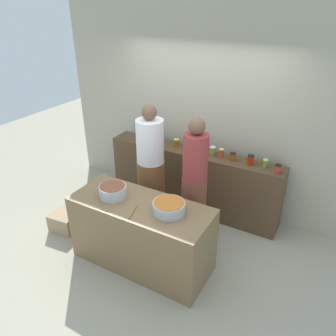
# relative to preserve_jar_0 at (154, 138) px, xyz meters

# --- Properties ---
(ground) EXTENTS (12.00, 12.00, 0.00)m
(ground) POSITION_rel_preserve_jar_0_xyz_m (0.67, -1.10, -1.06)
(ground) COLOR #A29C86
(storefront_wall) EXTENTS (4.80, 0.12, 3.00)m
(storefront_wall) POSITION_rel_preserve_jar_0_xyz_m (0.67, 0.35, 0.44)
(storefront_wall) COLOR #AFA992
(storefront_wall) RESTS_ON ground
(display_shelf) EXTENTS (2.70, 0.36, 0.98)m
(display_shelf) POSITION_rel_preserve_jar_0_xyz_m (0.67, -0.00, -0.56)
(display_shelf) COLOR #513B26
(display_shelf) RESTS_ON ground
(prep_table) EXTENTS (1.70, 0.70, 0.88)m
(prep_table) POSITION_rel_preserve_jar_0_xyz_m (0.67, -1.40, -0.62)
(prep_table) COLOR brown
(prep_table) RESTS_ON ground
(preserve_jar_0) EXTENTS (0.07, 0.07, 0.14)m
(preserve_jar_0) POSITION_rel_preserve_jar_0_xyz_m (0.00, 0.00, 0.00)
(preserve_jar_0) COLOR #285029
(preserve_jar_0) RESTS_ON display_shelf
(preserve_jar_1) EXTENTS (0.08, 0.08, 0.12)m
(preserve_jar_1) POSITION_rel_preserve_jar_0_xyz_m (0.36, 0.04, -0.01)
(preserve_jar_1) COLOR #965013
(preserve_jar_1) RESTS_ON display_shelf
(preserve_jar_2) EXTENTS (0.09, 0.09, 0.15)m
(preserve_jar_2) POSITION_rel_preserve_jar_0_xyz_m (0.69, 0.05, 0.00)
(preserve_jar_2) COLOR #274F2D
(preserve_jar_2) RESTS_ON display_shelf
(preserve_jar_3) EXTENTS (0.07, 0.07, 0.10)m
(preserve_jar_3) POSITION_rel_preserve_jar_0_xyz_m (0.81, -0.05, -0.02)
(preserve_jar_3) COLOR #4C175A
(preserve_jar_3) RESTS_ON display_shelf
(preserve_jar_4) EXTENTS (0.08, 0.08, 0.13)m
(preserve_jar_4) POSITION_rel_preserve_jar_0_xyz_m (0.96, 0.02, -0.01)
(preserve_jar_4) COLOR olive
(preserve_jar_4) RESTS_ON display_shelf
(preserve_jar_5) EXTENTS (0.07, 0.07, 0.13)m
(preserve_jar_5) POSITION_rel_preserve_jar_0_xyz_m (1.10, 0.01, -0.00)
(preserve_jar_5) COLOR #AC3B1D
(preserve_jar_5) RESTS_ON display_shelf
(preserve_jar_6) EXTENTS (0.09, 0.09, 0.11)m
(preserve_jar_6) POSITION_rel_preserve_jar_0_xyz_m (1.27, 0.01, -0.02)
(preserve_jar_6) COLOR #914612
(preserve_jar_6) RESTS_ON display_shelf
(preserve_jar_7) EXTENTS (0.09, 0.09, 0.13)m
(preserve_jar_7) POSITION_rel_preserve_jar_0_xyz_m (1.52, 0.00, -0.01)
(preserve_jar_7) COLOR #B4210B
(preserve_jar_7) RESTS_ON display_shelf
(preserve_jar_8) EXTENTS (0.07, 0.07, 0.11)m
(preserve_jar_8) POSITION_rel_preserve_jar_0_xyz_m (1.72, 0.02, -0.02)
(preserve_jar_8) COLOR olive
(preserve_jar_8) RESTS_ON display_shelf
(preserve_jar_9) EXTENTS (0.08, 0.08, 0.12)m
(preserve_jar_9) POSITION_rel_preserve_jar_0_xyz_m (1.90, -0.06, -0.01)
(preserve_jar_9) COLOR #B33327
(preserve_jar_9) RESTS_ON display_shelf
(cooking_pot_left) EXTENTS (0.33, 0.33, 0.15)m
(cooking_pot_left) POSITION_rel_preserve_jar_0_xyz_m (0.30, -1.43, -0.11)
(cooking_pot_left) COLOR #B7B7BC
(cooking_pot_left) RESTS_ON prep_table
(cooking_pot_center) EXTENTS (0.36, 0.36, 0.13)m
(cooking_pot_center) POSITION_rel_preserve_jar_0_xyz_m (1.04, -1.38, -0.12)
(cooking_pot_center) COLOR #B7B7BC
(cooking_pot_center) RESTS_ON prep_table
(wooden_spoon) EXTENTS (0.08, 0.24, 0.02)m
(wooden_spoon) POSITION_rel_preserve_jar_0_xyz_m (0.69, -1.59, -0.17)
(wooden_spoon) COLOR #9E703D
(wooden_spoon) RESTS_ON prep_table
(cook_with_tongs) EXTENTS (0.39, 0.39, 1.79)m
(cook_with_tongs) POSITION_rel_preserve_jar_0_xyz_m (0.30, -0.59, -0.25)
(cook_with_tongs) COLOR brown
(cook_with_tongs) RESTS_ON ground
(cook_in_cap) EXTENTS (0.32, 0.32, 1.78)m
(cook_in_cap) POSITION_rel_preserve_jar_0_xyz_m (1.04, -0.72, -0.24)
(cook_in_cap) COLOR brown
(cook_in_cap) RESTS_ON ground
(bread_crate) EXTENTS (0.40, 0.36, 0.26)m
(bread_crate) POSITION_rel_preserve_jar_0_xyz_m (-0.68, -1.40, -0.93)
(bread_crate) COLOR tan
(bread_crate) RESTS_ON ground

